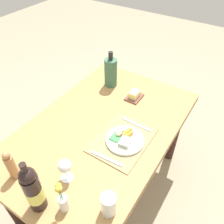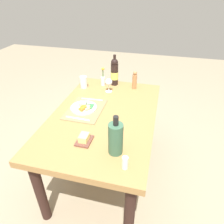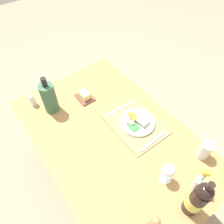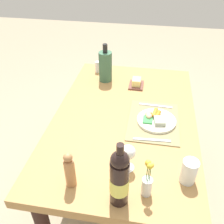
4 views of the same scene
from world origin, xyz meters
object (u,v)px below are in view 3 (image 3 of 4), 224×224
at_px(wine_bottle, 197,200).
at_px(water_tumbler, 204,151).
at_px(salt_shaker, 32,100).
at_px(dining_table, 112,143).
at_px(fork, 153,141).
at_px(dinner_plate, 137,122).
at_px(wine_glass, 168,171).
at_px(flower_vase, 200,181).
at_px(cooler_bottle, 49,98).
at_px(butter_dish, 85,96).
at_px(knife, 121,108).

bearing_deg(wine_bottle, water_tumbler, -62.17).
bearing_deg(salt_shaker, water_tumbler, -147.02).
height_order(dining_table, fork, fork).
xyz_separation_m(dinner_plate, wine_glass, (-0.37, 0.12, 0.08)).
bearing_deg(dinner_plate, water_tumbler, -158.98).
relative_size(dining_table, flower_vase, 6.72).
distance_m(cooler_bottle, butter_dish, 0.25).
height_order(wine_glass, water_tumbler, wine_glass).
bearing_deg(flower_vase, dining_table, 17.17).
distance_m(flower_vase, wine_glass, 0.16).
bearing_deg(salt_shaker, cooler_bottle, -144.04).
relative_size(dining_table, butter_dish, 10.24).
distance_m(wine_glass, water_tumbler, 0.28).
bearing_deg(dining_table, salt_shaker, 27.87).
relative_size(flower_vase, wine_glass, 1.42).
bearing_deg(wine_glass, wine_bottle, 175.55).
xyz_separation_m(dining_table, dinner_plate, (-0.03, -0.19, 0.11)).
distance_m(dinner_plate, water_tumbler, 0.43).
relative_size(fork, salt_shaker, 2.34).
xyz_separation_m(cooler_bottle, wine_bottle, (-1.00, -0.25, 0.02)).
xyz_separation_m(fork, cooler_bottle, (0.61, 0.37, 0.11)).
xyz_separation_m(fork, wine_bottle, (-0.39, 0.12, 0.13)).
bearing_deg(butter_dish, wine_bottle, -179.02).
relative_size(flower_vase, salt_shaker, 2.30).
bearing_deg(wine_bottle, fork, -17.33).
bearing_deg(wine_glass, salt_shaker, 20.52).
distance_m(wine_bottle, water_tumbler, 0.34).
height_order(flower_vase, salt_shaker, flower_vase).
relative_size(knife, cooler_bottle, 0.75).
relative_size(wine_bottle, water_tumbler, 2.65).
bearing_deg(dinner_plate, cooler_bottle, 40.94).
height_order(knife, wine_glass, wine_glass).
bearing_deg(wine_bottle, wine_glass, -4.45).
height_order(fork, knife, same).
height_order(wine_bottle, flower_vase, wine_bottle).
xyz_separation_m(wine_bottle, salt_shaker, (1.11, 0.34, -0.09)).
distance_m(dinner_plate, wine_bottle, 0.58).
bearing_deg(butter_dish, dinner_plate, -159.17).
relative_size(dining_table, knife, 6.39).
height_order(dining_table, wine_glass, wine_glass).
distance_m(dinner_plate, knife, 0.16).
bearing_deg(knife, dinner_plate, -176.22).
bearing_deg(water_tumbler, butter_dish, 20.92).
distance_m(cooler_bottle, wine_glass, 0.86).
bearing_deg(butter_dish, knife, -148.51).
bearing_deg(cooler_bottle, dinner_plate, -139.06).
bearing_deg(wine_bottle, cooler_bottle, 14.08).
xyz_separation_m(knife, water_tumbler, (-0.56, -0.16, 0.04)).
xyz_separation_m(flower_vase, butter_dish, (0.90, 0.13, -0.05)).
relative_size(dinner_plate, knife, 1.08).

